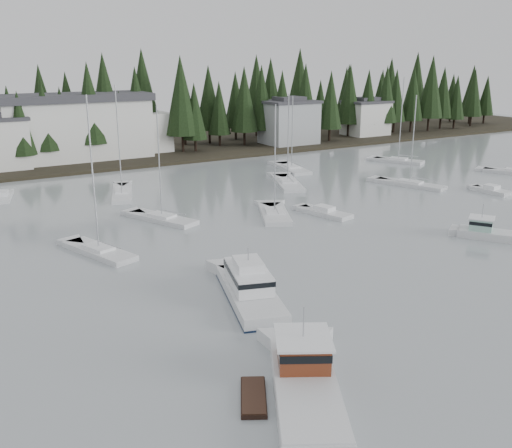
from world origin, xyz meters
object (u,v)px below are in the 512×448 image
at_px(house_east_a, 289,121).
at_px(sailboat_2, 122,194).
at_px(lobster_boat_brown, 303,384).
at_px(runabout_3, 2,198).
at_px(sailboat_5, 162,220).
at_px(runabout_2, 491,191).
at_px(harbor_inn, 87,127).
at_px(sailboat_11, 410,185).
at_px(lobster_boat_teal, 492,234).
at_px(house_east_b, 366,117).
at_px(sailboat_3, 292,170).
at_px(sailboat_1, 287,184).
at_px(sailboat_8, 398,162).
at_px(cabin_cruiser_center, 249,290).
at_px(sailboat_9, 99,253).
at_px(runabout_1, 324,213).
at_px(sailboat_10, 274,215).

xyz_separation_m(house_east_a, sailboat_2, (-42.48, -23.98, -4.82)).
height_order(lobster_boat_brown, runabout_3, lobster_boat_brown).
xyz_separation_m(sailboat_5, runabout_2, (42.78, -9.86, 0.05)).
height_order(harbor_inn, sailboat_2, sailboat_2).
bearing_deg(runabout_3, sailboat_11, -98.66).
bearing_deg(lobster_boat_brown, lobster_boat_teal, -39.10).
distance_m(house_east_b, sailboat_5, 76.15).
height_order(sailboat_3, sailboat_11, sailboat_11).
relative_size(sailboat_3, runabout_3, 1.88).
xyz_separation_m(harbor_inn, sailboat_3, (25.09, -25.71, -5.72)).
height_order(sailboat_2, sailboat_11, sailboat_2).
distance_m(house_east_a, sailboat_1, 36.62).
relative_size(house_east_b, runabout_3, 1.48).
height_order(sailboat_1, sailboat_8, sailboat_8).
height_order(house_east_b, sailboat_5, sailboat_5).
xyz_separation_m(cabin_cruiser_center, runabout_3, (-11.37, 42.84, -0.55)).
xyz_separation_m(cabin_cruiser_center, sailboat_2, (2.46, 37.22, -0.60)).
bearing_deg(runabout_3, harbor_inn, -23.25).
height_order(harbor_inn, cabin_cruiser_center, harbor_inn).
bearing_deg(runabout_2, sailboat_9, 84.90).
height_order(lobster_boat_teal, sailboat_11, sailboat_11).
bearing_deg(runabout_1, sailboat_11, -86.66).
bearing_deg(sailboat_5, runabout_3, 11.26).
height_order(sailboat_9, runabout_3, sailboat_9).
bearing_deg(sailboat_2, sailboat_1, -86.65).
bearing_deg(sailboat_10, sailboat_1, -13.10).
xyz_separation_m(house_east_b, sailboat_9, (-73.72, -47.37, -4.31)).
height_order(sailboat_11, runabout_1, sailboat_11).
height_order(sailboat_5, sailboat_11, sailboat_5).
distance_m(harbor_inn, sailboat_11, 54.96).
distance_m(lobster_boat_brown, sailboat_1, 51.93).
bearing_deg(runabout_3, sailboat_3, -79.92).
xyz_separation_m(sailboat_9, runabout_1, (26.01, 0.06, 0.03)).
distance_m(house_east_a, lobster_boat_teal, 63.32).
xyz_separation_m(runabout_1, runabout_2, (25.89, -2.61, 0.00)).
distance_m(lobster_boat_brown, lobster_boat_teal, 34.40).
relative_size(lobster_boat_teal, sailboat_8, 0.49).
height_order(house_east_a, sailboat_1, sailboat_1).
distance_m(harbor_inn, lobster_boat_teal, 69.11).
bearing_deg(house_east_a, sailboat_8, -77.19).
bearing_deg(sailboat_2, runabout_3, 86.50).
relative_size(sailboat_3, sailboat_5, 0.93).
relative_size(lobster_boat_teal, sailboat_5, 0.55).
xyz_separation_m(cabin_cruiser_center, sailboat_8, (50.63, 36.16, -0.59)).
xyz_separation_m(lobster_boat_teal, sailboat_1, (-3.68, 30.91, -0.41)).
distance_m(lobster_boat_brown, sailboat_5, 35.99).
xyz_separation_m(sailboat_1, sailboat_2, (-22.02, 6.00, 0.02)).
height_order(house_east_a, sailboat_5, sailboat_5).
bearing_deg(house_east_b, lobster_boat_teal, -121.65).
distance_m(lobster_boat_teal, sailboat_3, 39.63).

